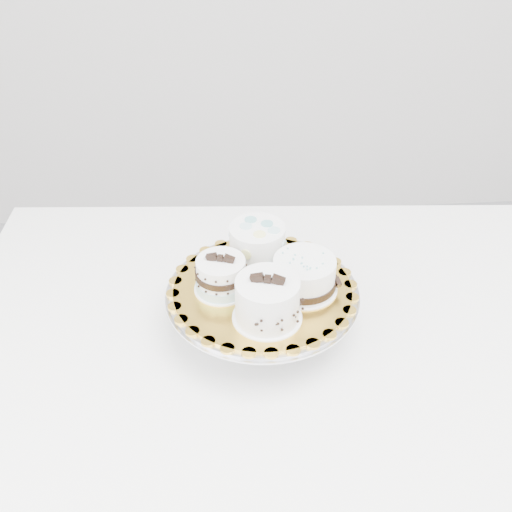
{
  "coord_description": "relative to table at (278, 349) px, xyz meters",
  "views": [
    {
      "loc": [
        -0.09,
        -0.72,
        1.6
      ],
      "look_at": [
        -0.01,
        0.19,
        0.91
      ],
      "focal_mm": 45.0,
      "sensor_mm": 36.0,
      "label": 1
    }
  ],
  "objects": [
    {
      "name": "cake_board",
      "position": [
        -0.03,
        -0.01,
        0.17
      ],
      "size": [
        0.33,
        0.33,
        0.0
      ],
      "primitive_type": "cylinder",
      "rotation": [
        0.0,
        0.0,
        -0.0
      ],
      "color": "gold",
      "rests_on": "cake_stand"
    },
    {
      "name": "cake_ribbon",
      "position": [
        0.04,
        -0.02,
        0.2
      ],
      "size": [
        0.14,
        0.14,
        0.07
      ],
      "rotation": [
        0.0,
        0.0,
        0.23
      ],
      "color": "white",
      "rests_on": "cake_board"
    },
    {
      "name": "table",
      "position": [
        0.0,
        0.0,
        0.0
      ],
      "size": [
        1.33,
        0.94,
        0.75
      ],
      "rotation": [
        0.0,
        0.0,
        -0.07
      ],
      "color": "white",
      "rests_on": "floor"
    },
    {
      "name": "cake_stand",
      "position": [
        -0.03,
        -0.01,
        0.14
      ],
      "size": [
        0.36,
        0.36,
        0.1
      ],
      "color": "gray",
      "rests_on": "table"
    },
    {
      "name": "cake_banded",
      "position": [
        -0.11,
        -0.01,
        0.2
      ],
      "size": [
        0.11,
        0.11,
        0.08
      ],
      "rotation": [
        0.0,
        0.0,
        -0.28
      ],
      "color": "white",
      "rests_on": "cake_board"
    },
    {
      "name": "cake_swirl",
      "position": [
        -0.03,
        -0.09,
        0.21
      ],
      "size": [
        0.13,
        0.13,
        0.1
      ],
      "rotation": [
        0.0,
        0.0,
        -0.25
      ],
      "color": "white",
      "rests_on": "cake_board"
    },
    {
      "name": "cake_dots",
      "position": [
        -0.04,
        0.07,
        0.21
      ],
      "size": [
        0.14,
        0.14,
        0.08
      ],
      "rotation": [
        0.0,
        0.0,
        0.35
      ],
      "color": "white",
      "rests_on": "cake_board"
    }
  ]
}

